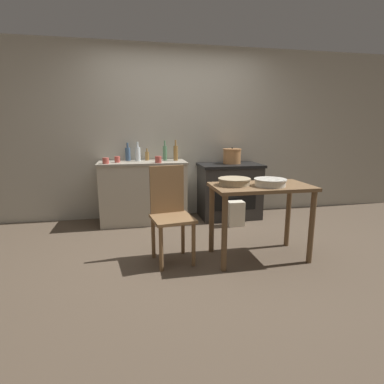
{
  "coord_description": "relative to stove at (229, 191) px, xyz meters",
  "views": [
    {
      "loc": [
        -0.71,
        -3.04,
        1.35
      ],
      "look_at": [
        0.0,
        0.52,
        0.58
      ],
      "focal_mm": 28.0,
      "sensor_mm": 36.0,
      "label": 1
    }
  ],
  "objects": [
    {
      "name": "counter_cabinet",
      "position": [
        -1.3,
        0.01,
        0.03
      ],
      "size": [
        1.24,
        0.58,
        0.89
      ],
      "color": "#B2A893",
      "rests_on": "ground_plane"
    },
    {
      "name": "cup_center_right",
      "position": [
        -1.79,
        -0.16,
        0.51
      ],
      "size": [
        0.09,
        0.09,
        0.08
      ],
      "primitive_type": "cylinder",
      "color": "#B74C42",
      "rests_on": "counter_cabinet"
    },
    {
      "name": "stove",
      "position": [
        0.0,
        0.0,
        0.0
      ],
      "size": [
        0.93,
        0.62,
        0.83
      ],
      "color": "#2D2B28",
      "rests_on": "ground_plane"
    },
    {
      "name": "mixing_bowl_small",
      "position": [
        -0.43,
        -1.44,
        0.41
      ],
      "size": [
        0.33,
        0.33,
        0.07
      ],
      "color": "tan",
      "rests_on": "work_table"
    },
    {
      "name": "work_table",
      "position": [
        -0.16,
        -1.49,
        0.23
      ],
      "size": [
        1.01,
        0.56,
        0.78
      ],
      "color": "brown",
      "rests_on": "ground_plane"
    },
    {
      "name": "ground_plane",
      "position": [
        -0.73,
        -1.26,
        -0.41
      ],
      "size": [
        14.0,
        14.0,
        0.0
      ],
      "primitive_type": "plane",
      "color": "brown"
    },
    {
      "name": "cup_right",
      "position": [
        -1.09,
        -0.19,
        0.52
      ],
      "size": [
        0.09,
        0.09,
        0.09
      ],
      "primitive_type": "cylinder",
      "color": "#B74C42",
      "rests_on": "counter_cabinet"
    },
    {
      "name": "stock_pot",
      "position": [
        0.04,
        0.05,
        0.52
      ],
      "size": [
        0.28,
        0.28,
        0.25
      ],
      "color": "#B77A47",
      "rests_on": "stove"
    },
    {
      "name": "mixing_bowl_large",
      "position": [
        -0.1,
        -1.56,
        0.41
      ],
      "size": [
        0.32,
        0.32,
        0.07
      ],
      "color": "silver",
      "rests_on": "work_table"
    },
    {
      "name": "bottle_left",
      "position": [
        -1.5,
        0.18,
        0.57
      ],
      "size": [
        0.08,
        0.08,
        0.26
      ],
      "color": "#3D5675",
      "rests_on": "counter_cabinet"
    },
    {
      "name": "cup_mid_right",
      "position": [
        -1.65,
        -0.04,
        0.52
      ],
      "size": [
        0.08,
        0.08,
        0.08
      ],
      "primitive_type": "cylinder",
      "color": "#B74C42",
      "rests_on": "counter_cabinet"
    },
    {
      "name": "flour_sack",
      "position": [
        -0.04,
        -0.43,
        -0.24
      ],
      "size": [
        0.23,
        0.16,
        0.35
      ],
      "primitive_type": "cube",
      "color": "beige",
      "rests_on": "ground_plane"
    },
    {
      "name": "chair",
      "position": [
        -1.08,
        -1.35,
        0.1
      ],
      "size": [
        0.46,
        0.46,
        0.98
      ],
      "rotation": [
        0.0,
        0.0,
        0.16
      ],
      "color": "olive",
      "rests_on": "ground_plane"
    },
    {
      "name": "bottle_far_left",
      "position": [
        -1.36,
        0.09,
        0.58
      ],
      "size": [
        0.08,
        0.08,
        0.27
      ],
      "color": "silver",
      "rests_on": "counter_cabinet"
    },
    {
      "name": "bottle_center_left",
      "position": [
        -0.97,
        0.12,
        0.59
      ],
      "size": [
        0.06,
        0.06,
        0.29
      ],
      "color": "#517F5B",
      "rests_on": "counter_cabinet"
    },
    {
      "name": "bottle_center",
      "position": [
        -1.23,
        0.16,
        0.54
      ],
      "size": [
        0.06,
        0.06,
        0.18
      ],
      "color": "olive",
      "rests_on": "counter_cabinet"
    },
    {
      "name": "wall_back",
      "position": [
        -0.73,
        0.32,
        0.86
      ],
      "size": [
        8.0,
        0.07,
        2.55
      ],
      "color": "#B2AD9E",
      "rests_on": "ground_plane"
    },
    {
      "name": "bottle_mid_left",
      "position": [
        -0.82,
        0.04,
        0.59
      ],
      "size": [
        0.06,
        0.06,
        0.3
      ],
      "color": "olive",
      "rests_on": "counter_cabinet"
    }
  ]
}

